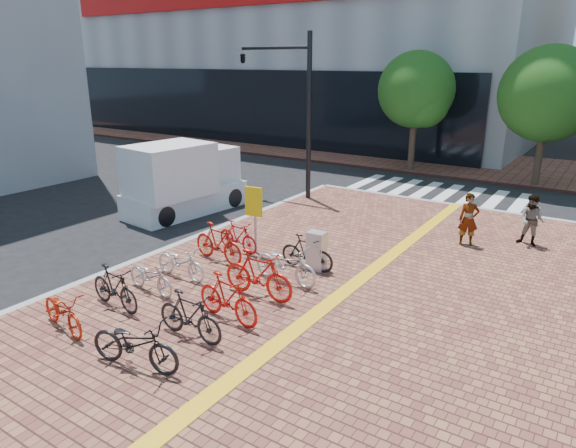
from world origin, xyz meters
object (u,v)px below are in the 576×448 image
Objects in this scene: bike_4 at (218,243)px; pedestrian_a at (469,219)px; bike_2 at (151,276)px; bike_6 at (135,343)px; traffic_light_pole at (278,85)px; pedestrian_b at (532,220)px; bike_0 at (63,311)px; bike_8 at (228,298)px; utility_box at (316,251)px; bike_11 at (307,252)px; box_truck at (183,180)px; bike_1 at (114,288)px; bike_3 at (181,262)px; bike_10 at (286,264)px; bike_5 at (238,236)px; yellow_sign at (254,208)px; bike_9 at (258,275)px; bike_7 at (190,316)px.

bike_4 is 1.13× the size of pedestrian_a.
bike_6 reaches higher than bike_2.
traffic_light_pole reaches higher than bike_4.
bike_0 is at bearing -116.63° from pedestrian_b.
bike_8 is 1.67× the size of utility_box.
bike_6 is 1.18× the size of bike_11.
box_truck is (-6.91, 8.33, 0.64)m from bike_6.
bike_1 is 12.22m from pedestrian_b.
bike_3 is at bearing 8.15° from bike_0.
bike_1 is 5.06m from bike_11.
bike_3 is 4.14m from bike_6.
bike_3 is at bearing 132.24° from bike_11.
traffic_light_pole reaches higher than bike_10.
bike_11 is (2.44, 3.37, 0.06)m from bike_2.
bike_8 is at bearing -61.04° from traffic_light_pole.
bike_2 is 1.50× the size of utility_box.
pedestrian_a is at bearing -44.67° from bike_5.
bike_10 is (2.56, 4.63, 0.07)m from bike_0.
yellow_sign reaches higher than bike_8.
bike_0 is 0.86× the size of bike_9.
bike_7 is at bearing -109.38° from pedestrian_b.
pedestrian_a is (3.30, 10.19, 0.32)m from bike_6.
bike_2 is 3.30m from bike_6.
bike_6 is at bearing -179.70° from bike_8.
bike_7 is 0.34× the size of box_truck.
yellow_sign is at bearing 35.43° from bike_8.
bike_10 reaches higher than bike_0.
bike_2 is 0.25× the size of traffic_light_pole.
pedestrian_a is at bearing -38.53° from bike_3.
bike_1 is 4.17m from bike_10.
pedestrian_a reaches higher than bike_2.
bike_2 is at bearing -122.55° from pedestrian_b.
bike_8 is (2.63, 2.24, 0.10)m from bike_0.
traffic_light_pole is at bearing 131.49° from utility_box.
bike_2 is (0.12, 2.32, -0.02)m from bike_0.
utility_box is (2.67, 2.46, 0.10)m from bike_3.
bike_7 is 0.95× the size of bike_8.
bike_11 is 7.22m from pedestrian_b.
bike_2 is at bearing 142.92° from bike_11.
bike_2 is 0.90× the size of bike_8.
pedestrian_b is 12.20m from box_truck.
bike_11 is (0.19, 5.79, -0.02)m from bike_6.
utility_box reaches higher than bike_2.
bike_1 is at bearing -173.46° from bike_5.
traffic_light_pole is (-3.03, 6.52, 4.04)m from bike_5.
utility_box is at bearing -7.66° from bike_9.
bike_4 is 1.15× the size of bike_11.
bike_6 is at bearing -116.19° from bike_1.
utility_box is (2.60, 1.04, -0.02)m from bike_4.
utility_box is (0.40, 5.93, 0.04)m from bike_6.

